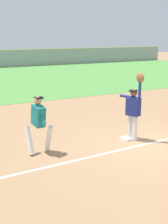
# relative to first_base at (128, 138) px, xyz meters

# --- Properties ---
(ground_plane) EXTENTS (81.93, 81.93, 0.00)m
(ground_plane) POSITION_rel_first_base_xyz_m (0.30, -0.81, -0.04)
(ground_plane) COLOR #A37A54
(outfield_grass) EXTENTS (46.87, 18.54, 0.01)m
(outfield_grass) POSITION_rel_first_base_xyz_m (0.30, 16.61, -0.04)
(outfield_grass) COLOR #549342
(outfield_grass) RESTS_ON ground_plane
(chalk_foul_line) EXTENTS (11.99, 0.80, 0.01)m
(chalk_foul_line) POSITION_rel_first_base_xyz_m (-4.00, -0.90, -0.04)
(chalk_foul_line) COLOR white
(chalk_foul_line) RESTS_ON ground_plane
(first_base) EXTENTS (0.38, 0.38, 0.08)m
(first_base) POSITION_rel_first_base_xyz_m (0.00, 0.00, 0.00)
(first_base) COLOR white
(first_base) RESTS_ON ground_plane
(fielder) EXTENTS (0.42, 0.88, 2.28)m
(fielder) POSITION_rel_first_base_xyz_m (0.10, -0.12, 1.08)
(fielder) COLOR silver
(fielder) RESTS_ON ground_plane
(runner) EXTENTS (0.77, 0.85, 1.72)m
(runner) POSITION_rel_first_base_xyz_m (-3.08, 0.23, 0.96)
(runner) COLOR white
(runner) RESTS_ON ground_plane
(baseball) EXTENTS (0.07, 0.07, 0.07)m
(baseball) POSITION_rel_first_base_xyz_m (0.20, -0.29, 1.62)
(baseball) COLOR white
(parked_car_blue) EXTENTS (4.53, 2.39, 1.25)m
(parked_car_blue) POSITION_rel_first_base_xyz_m (8.38, 30.49, 0.63)
(parked_car_blue) COLOR #23389E
(parked_car_blue) RESTS_ON ground_plane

